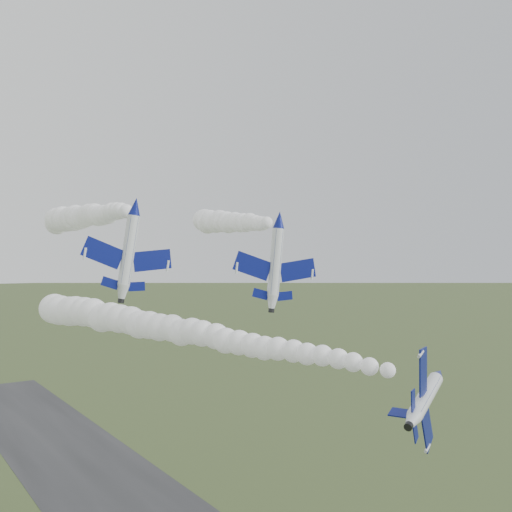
% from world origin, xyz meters
% --- Properties ---
extents(jet_lead, '(6.82, 12.33, 10.41)m').
position_xyz_m(jet_lead, '(15.28, -3.69, 28.75)').
color(jet_lead, silver).
extents(smoke_trail_jet_lead, '(31.07, 60.64, 5.06)m').
position_xyz_m(smoke_trail_jet_lead, '(1.74, 28.98, 30.92)').
color(smoke_trail_jet_lead, white).
extents(jet_pair_left, '(10.35, 12.33, 3.25)m').
position_xyz_m(jet_pair_left, '(-10.11, 19.03, 47.36)').
color(jet_pair_left, silver).
extents(smoke_trail_jet_pair_left, '(17.28, 68.95, 5.28)m').
position_xyz_m(smoke_trail_jet_pair_left, '(-4.89, 56.08, 48.58)').
color(smoke_trail_jet_pair_left, white).
extents(jet_pair_right, '(11.69, 13.58, 3.48)m').
position_xyz_m(jet_pair_right, '(10.77, 19.04, 46.66)').
color(jet_pair_right, silver).
extents(smoke_trail_jet_pair_right, '(22.54, 53.79, 5.03)m').
position_xyz_m(smoke_trail_jet_pair_right, '(20.73, 48.64, 48.30)').
color(smoke_trail_jet_pair_right, white).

